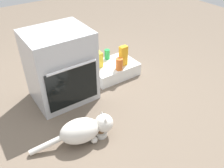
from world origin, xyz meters
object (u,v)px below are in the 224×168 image
snack_bag (97,60)px  sauce_jar (119,64)px  juice_carton (123,56)px  cat (85,129)px  food_bowl (101,133)px  soda_can (107,54)px  oven (60,67)px  pantry_cabinet (113,69)px

snack_bag → sauce_jar: bearing=-47.1°
sauce_jar → juice_carton: juice_carton is taller
cat → juice_carton: size_ratio=2.98×
food_bowl → snack_bag: snack_bag is taller
food_bowl → soda_can: bearing=53.5°
oven → food_bowl: oven is taller
food_bowl → sauce_jar: size_ratio=0.81×
pantry_cabinet → sauce_jar: sauce_jar is taller
pantry_cabinet → soda_can: size_ratio=4.62×
oven → juice_carton: oven is taller
sauce_jar → juice_carton: size_ratio=0.58×
pantry_cabinet → juice_carton: size_ratio=2.31×
pantry_cabinet → sauce_jar: size_ratio=3.96×
cat → juice_carton: (0.88, 0.64, 0.15)m
sauce_jar → juice_carton: (0.10, 0.06, 0.05)m
oven → sauce_jar: (0.66, -0.09, -0.15)m
soda_can → snack_bag: bearing=-155.2°
sauce_jar → soda_can: size_ratio=1.17×
soda_can → sauce_jar: bearing=-95.1°
oven → snack_bag: (0.48, 0.11, -0.13)m
juice_carton → snack_bag: bearing=153.9°
cat → food_bowl: bearing=-0.0°
sauce_jar → snack_bag: bearing=132.9°
pantry_cabinet → cat: size_ratio=0.78×
food_bowl → juice_carton: (0.74, 0.67, 0.24)m
food_bowl → cat: bearing=166.8°
juice_carton → snack_bag: size_ratio=1.33×
soda_can → juice_carton: juice_carton is taller
oven → juice_carton: (0.76, -0.03, -0.10)m
oven → pantry_cabinet: (0.67, 0.05, -0.30)m
oven → sauce_jar: 0.69m
food_bowl → cat: size_ratio=0.16×
cat → juice_carton: 1.09m
sauce_jar → cat: bearing=-143.4°
food_bowl → snack_bag: (0.46, 0.81, 0.21)m
cat → juice_carton: juice_carton is taller
cat → sauce_jar: bearing=49.7°
pantry_cabinet → oven: bearing=-175.5°
cat → soda_can: 1.19m
food_bowl → oven: bearing=91.9°
oven → food_bowl: 0.78m
cat → snack_bag: snack_bag is taller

